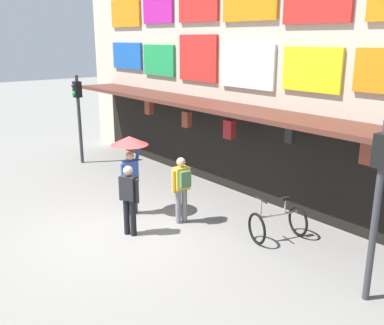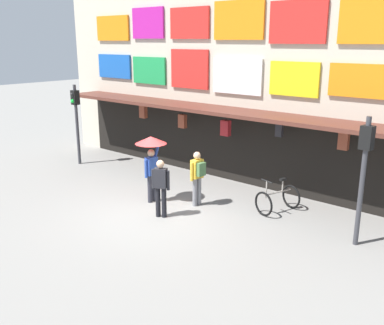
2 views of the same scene
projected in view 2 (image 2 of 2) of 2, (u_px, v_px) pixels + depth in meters
The scene contains 8 objects.
ground_plane at pixel (157, 213), 12.72m from camera, with size 80.00×80.00×0.00m, color gray.
shopfront at pixel (247, 67), 15.00m from camera, with size 18.00×2.60×8.00m.
traffic_light_near at pixel (76, 112), 17.23m from camera, with size 0.28×0.33×3.20m.
traffic_light_far at pixel (365, 161), 10.19m from camera, with size 0.30×0.34×3.20m.
bicycle_parked at pixel (278, 199), 12.71m from camera, with size 1.02×1.32×1.05m.
pedestrian_in_blue at pixel (198, 175), 13.05m from camera, with size 0.38×0.53×1.68m.
pedestrian_with_umbrella at pixel (151, 151), 13.19m from camera, with size 0.96×0.96×2.08m.
pedestrian_in_yellow at pixel (161, 185), 12.19m from camera, with size 0.49×0.35×1.68m.
Camera 2 is at (8.45, -8.36, 4.87)m, focal length 40.71 mm.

